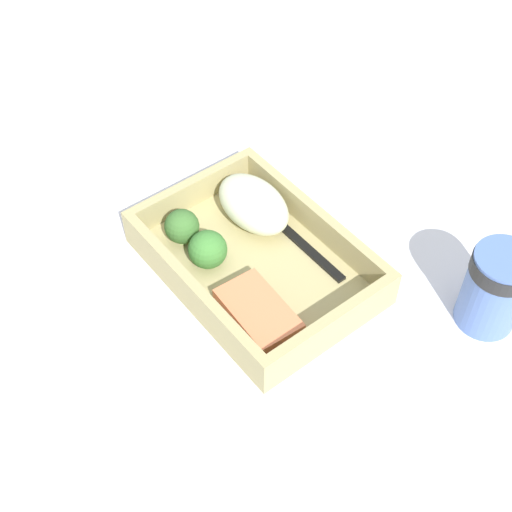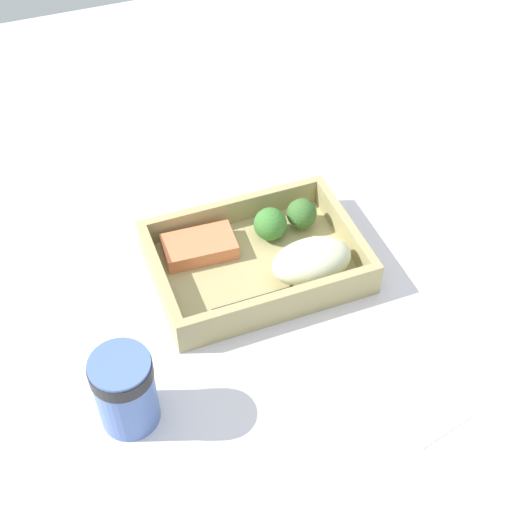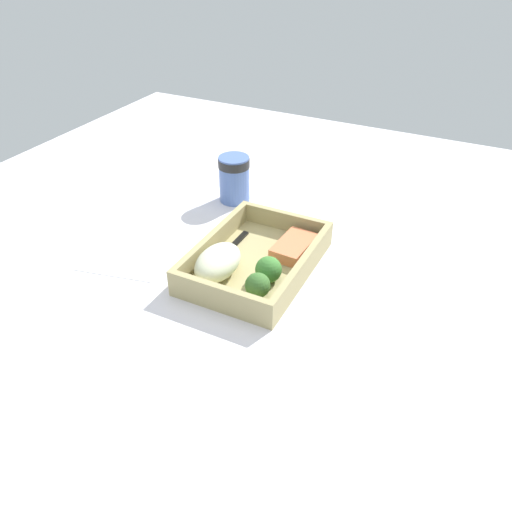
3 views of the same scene
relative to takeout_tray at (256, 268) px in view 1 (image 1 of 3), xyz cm
name	(u,v)px [view 1 (image 1 of 3)]	position (x,y,z in cm)	size (l,w,h in cm)	color
ground_plane	(256,276)	(0.00, 0.00, -1.60)	(160.00, 160.00, 2.00)	silver
takeout_tray	(256,268)	(0.00, 0.00, 0.00)	(27.35, 19.34, 1.20)	tan
tray_rim	(256,254)	(0.00, 0.00, 2.51)	(27.35, 19.34, 3.82)	tan
salmon_fillet	(258,313)	(-6.41, 4.73, 1.70)	(9.69, 5.67, 2.21)	#E3794D
mashed_potatoes	(253,204)	(6.08, -4.35, 3.18)	(10.84, 6.84, 5.17)	beige
broccoli_floret_1	(208,250)	(3.69, 4.23, 2.85)	(4.61, 4.61, 4.61)	#73A152
broccoli_floret_2	(182,227)	(8.52, 4.55, 2.92)	(4.23, 4.23, 4.51)	#80A358
fork	(292,235)	(0.80, -6.27, 0.82)	(15.81, 2.21, 0.44)	black
paper_cup	(496,286)	(-21.24, -15.96, 5.20)	(6.87, 6.87, 10.37)	#506DB1
receipt_slip	(343,149)	(9.81, -23.05, -0.48)	(8.26, 15.44, 0.24)	white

